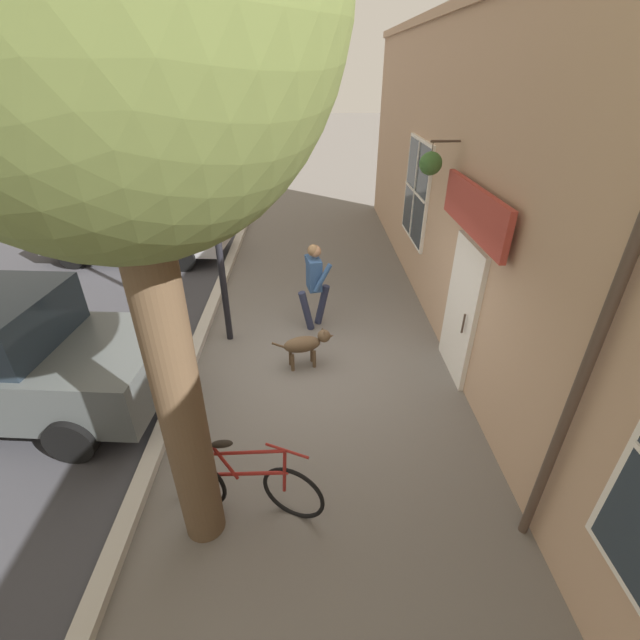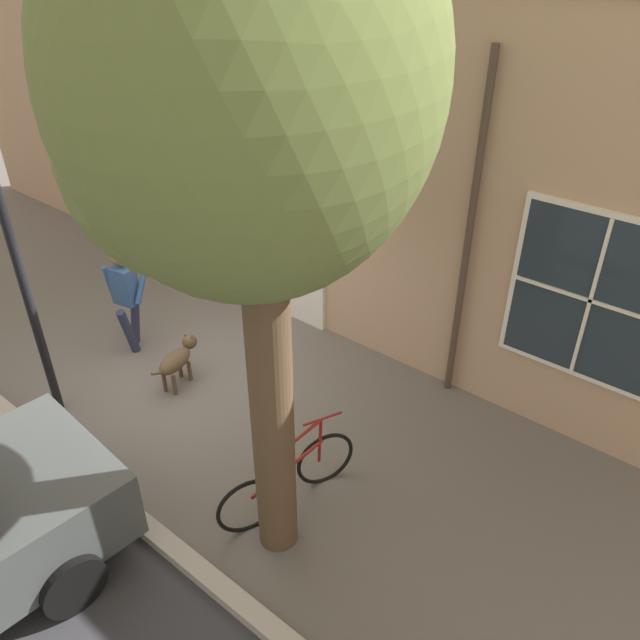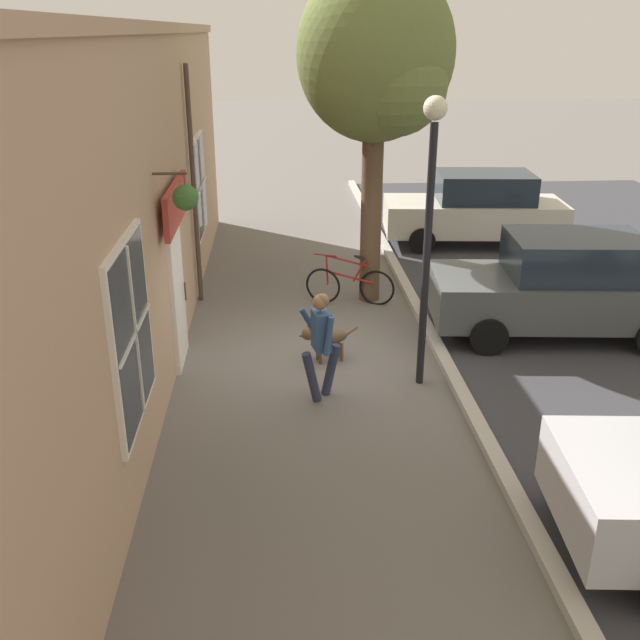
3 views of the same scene
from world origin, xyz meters
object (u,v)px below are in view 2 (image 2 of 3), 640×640
(pedestrian_walking, at_px, (126,292))
(leaning_bicycle, at_px, (289,478))
(street_lamp, at_px, (2,211))
(dog_on_leash, at_px, (178,358))
(street_tree_by_curb, at_px, (240,104))

(pedestrian_walking, height_order, leaning_bicycle, pedestrian_walking)
(leaning_bicycle, distance_m, street_lamp, 4.23)
(pedestrian_walking, relative_size, leaning_bicycle, 0.95)
(pedestrian_walking, xyz_separation_m, leaning_bicycle, (0.79, 3.79, -0.57))
(dog_on_leash, height_order, street_lamp, street_lamp)
(pedestrian_walking, height_order, street_tree_by_curb, street_tree_by_curb)
(pedestrian_walking, relative_size, dog_on_leash, 1.63)
(pedestrian_walking, distance_m, street_lamp, 2.39)
(dog_on_leash, distance_m, street_tree_by_curb, 4.94)
(pedestrian_walking, xyz_separation_m, dog_on_leash, (0.15, 1.22, -0.53))
(leaning_bicycle, bearing_deg, street_lamp, -78.18)
(street_tree_by_curb, relative_size, leaning_bicycle, 3.61)
(dog_on_leash, height_order, leaning_bicycle, leaning_bicycle)
(dog_on_leash, relative_size, leaning_bicycle, 0.58)
(street_lamp, bearing_deg, leaning_bicycle, 101.82)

